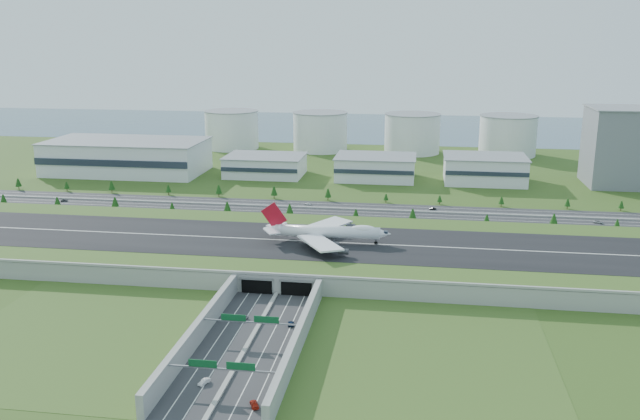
# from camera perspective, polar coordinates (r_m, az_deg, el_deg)

# --- Properties ---
(ground) EXTENTS (1200.00, 1200.00, 0.00)m
(ground) POSITION_cam_1_polar(r_m,az_deg,el_deg) (333.89, -1.87, -3.95)
(ground) COLOR #254916
(ground) RESTS_ON ground
(airfield_deck) EXTENTS (520.00, 100.00, 9.20)m
(airfield_deck) POSITION_cam_1_polar(r_m,az_deg,el_deg) (332.51, -1.88, -3.28)
(airfield_deck) COLOR gray
(airfield_deck) RESTS_ON ground
(underpass_road) EXTENTS (38.80, 120.40, 8.00)m
(underpass_road) POSITION_cam_1_polar(r_m,az_deg,el_deg) (242.43, -6.15, -10.60)
(underpass_road) COLOR #28282B
(underpass_road) RESTS_ON ground
(sign_gantry_near) EXTENTS (38.70, 0.70, 9.80)m
(sign_gantry_near) POSITION_cam_1_polar(r_m,az_deg,el_deg) (244.81, -5.91, -9.43)
(sign_gantry_near) COLOR gray
(sign_gantry_near) RESTS_ON ground
(sign_gantry_far) EXTENTS (38.70, 0.70, 9.80)m
(sign_gantry_far) POSITION_cam_1_polar(r_m,az_deg,el_deg) (214.55, -8.27, -13.17)
(sign_gantry_far) COLOR gray
(sign_gantry_far) RESTS_ON ground
(north_expressway) EXTENTS (560.00, 36.00, 0.12)m
(north_expressway) POSITION_cam_1_polar(r_m,az_deg,el_deg) (423.81, 0.42, 0.12)
(north_expressway) COLOR #28282B
(north_expressway) RESTS_ON ground
(tree_row) EXTENTS (502.48, 48.56, 8.16)m
(tree_row) POSITION_cam_1_polar(r_m,az_deg,el_deg) (422.63, -1.08, 0.72)
(tree_row) COLOR #3D2819
(tree_row) RESTS_ON ground
(hangar_west) EXTENTS (120.00, 60.00, 25.00)m
(hangar_west) POSITION_cam_1_polar(r_m,az_deg,el_deg) (553.83, -15.95, 4.33)
(hangar_west) COLOR silver
(hangar_west) RESTS_ON ground
(hangar_mid_a) EXTENTS (58.00, 42.00, 15.00)m
(hangar_mid_a) POSITION_cam_1_polar(r_m,az_deg,el_deg) (524.18, -4.63, 3.73)
(hangar_mid_a) COLOR silver
(hangar_mid_a) RESTS_ON ground
(hangar_mid_b) EXTENTS (58.00, 42.00, 17.00)m
(hangar_mid_b) POSITION_cam_1_polar(r_m,az_deg,el_deg) (511.70, 4.70, 3.58)
(hangar_mid_b) COLOR silver
(hangar_mid_b) RESTS_ON ground
(hangar_mid_c) EXTENTS (58.00, 42.00, 19.00)m
(hangar_mid_c) POSITION_cam_1_polar(r_m,az_deg,el_deg) (512.70, 13.67, 3.34)
(hangar_mid_c) COLOR silver
(hangar_mid_c) RESTS_ON ground
(office_tower) EXTENTS (46.00, 46.00, 55.00)m
(office_tower) POSITION_cam_1_polar(r_m,az_deg,el_deg) (531.80, 24.02, 4.86)
(office_tower) COLOR slate
(office_tower) RESTS_ON ground
(fuel_tank_a) EXTENTS (50.00, 50.00, 35.00)m
(fuel_tank_a) POSITION_cam_1_polar(r_m,az_deg,el_deg) (652.10, -7.44, 6.71)
(fuel_tank_a) COLOR white
(fuel_tank_a) RESTS_ON ground
(fuel_tank_b) EXTENTS (50.00, 50.00, 35.00)m
(fuel_tank_b) POSITION_cam_1_polar(r_m,az_deg,el_deg) (634.28, 0.02, 6.61)
(fuel_tank_b) COLOR white
(fuel_tank_b) RESTS_ON ground
(fuel_tank_c) EXTENTS (50.00, 50.00, 35.00)m
(fuel_tank_c) POSITION_cam_1_polar(r_m,az_deg,el_deg) (627.56, 7.77, 6.39)
(fuel_tank_c) COLOR white
(fuel_tank_c) RESTS_ON ground
(fuel_tank_d) EXTENTS (50.00, 50.00, 35.00)m
(fuel_tank_d) POSITION_cam_1_polar(r_m,az_deg,el_deg) (632.31, 15.53, 6.05)
(fuel_tank_d) COLOR white
(fuel_tank_d) RESTS_ON ground
(bay_water) EXTENTS (1200.00, 260.00, 0.06)m
(bay_water) POSITION_cam_1_polar(r_m,az_deg,el_deg) (800.37, 4.32, 6.99)
(bay_water) COLOR #365368
(bay_water) RESTS_ON ground
(boeing_747) EXTENTS (63.53, 60.03, 19.64)m
(boeing_747) POSITION_cam_1_polar(r_m,az_deg,el_deg) (327.35, 0.56, -1.83)
(boeing_747) COLOR white
(boeing_747) RESTS_ON airfield_deck
(car_0) EXTENTS (3.25, 4.94, 1.56)m
(car_0) POSITION_cam_1_polar(r_m,az_deg,el_deg) (263.74, -6.45, -9.05)
(car_0) COLOR #9D9EA2
(car_0) RESTS_ON ground
(car_1) EXTENTS (3.22, 4.84, 1.51)m
(car_1) POSITION_cam_1_polar(r_m,az_deg,el_deg) (221.52, -9.74, -14.07)
(car_1) COLOR silver
(car_1) RESTS_ON ground
(car_2) EXTENTS (2.96, 5.05, 1.32)m
(car_2) POSITION_cam_1_polar(r_m,az_deg,el_deg) (258.24, -2.46, -9.53)
(car_2) COLOR #0C1F3F
(car_2) RESTS_ON ground
(car_3) EXTENTS (4.15, 5.70, 1.53)m
(car_3) POSITION_cam_1_polar(r_m,az_deg,el_deg) (208.00, -5.56, -15.95)
(car_3) COLOR #AE1F10
(car_3) RESTS_ON ground
(car_4) EXTENTS (4.91, 3.42, 1.55)m
(car_4) POSITION_cam_1_polar(r_m,az_deg,el_deg) (472.19, -20.74, 0.78)
(car_4) COLOR #535458
(car_4) RESTS_ON ground
(car_5) EXTENTS (4.47, 2.57, 1.39)m
(car_5) POSITION_cam_1_polar(r_m,az_deg,el_deg) (426.42, 9.47, 0.11)
(car_5) COLOR black
(car_5) RESTS_ON ground
(car_6) EXTENTS (5.95, 4.18, 1.51)m
(car_6) POSITION_cam_1_polar(r_m,az_deg,el_deg) (422.37, 22.39, -0.95)
(car_6) COLOR #B4B3B8
(car_6) RESTS_ON ground
(car_7) EXTENTS (5.08, 3.34, 1.37)m
(car_7) POSITION_cam_1_polar(r_m,az_deg,el_deg) (432.74, -1.06, 0.53)
(car_7) COLOR white
(car_7) RESTS_ON ground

